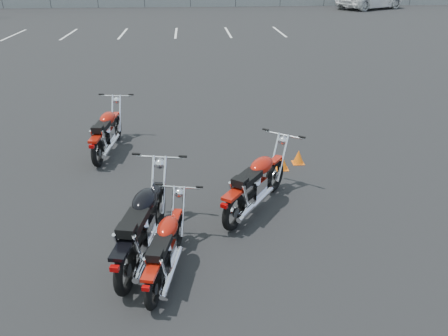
{
  "coord_description": "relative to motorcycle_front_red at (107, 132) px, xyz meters",
  "views": [
    {
      "loc": [
        -0.33,
        -6.0,
        3.83
      ],
      "look_at": [
        0.2,
        0.6,
        0.65
      ],
      "focal_mm": 35.0,
      "sensor_mm": 36.0,
      "label": 1
    }
  ],
  "objects": [
    {
      "name": "ground",
      "position": [
        2.14,
        -2.96,
        -0.47
      ],
      "size": [
        120.0,
        120.0,
        0.0
      ],
      "primitive_type": "plane",
      "color": "black",
      "rests_on": "ground"
    },
    {
      "name": "motorcycle_second_black",
      "position": [
        1.09,
        -3.77,
        0.03
      ],
      "size": [
        0.95,
        2.24,
        1.1
      ],
      "color": "black",
      "rests_on": "ground"
    },
    {
      "name": "training_cone_near",
      "position": [
        3.61,
        -1.14,
        -0.32
      ],
      "size": [
        0.25,
        0.25,
        0.29
      ],
      "color": "orange",
      "rests_on": "ground"
    },
    {
      "name": "motorcycle_front_red",
      "position": [
        0.0,
        0.0,
        0.0
      ],
      "size": [
        0.81,
        2.1,
        1.03
      ],
      "color": "black",
      "rests_on": "ground"
    },
    {
      "name": "motorcycle_rear_red",
      "position": [
        2.85,
        -2.63,
        0.01
      ],
      "size": [
        1.6,
        1.95,
        1.05
      ],
      "color": "black",
      "rests_on": "ground"
    },
    {
      "name": "motorcycle_third_red",
      "position": [
        1.42,
        -4.21,
        -0.06
      ],
      "size": [
        0.78,
        1.81,
        0.89
      ],
      "color": "black",
      "rests_on": "ground"
    },
    {
      "name": "training_cone_extra",
      "position": [
        4.0,
        -0.89,
        -0.33
      ],
      "size": [
        0.24,
        0.24,
        0.29
      ],
      "color": "orange",
      "rests_on": "ground"
    },
    {
      "name": "parking_line_stripes",
      "position": [
        -0.36,
        17.04,
        -0.46
      ],
      "size": [
        15.12,
        4.0,
        0.01
      ],
      "color": "silver",
      "rests_on": "ground"
    }
  ]
}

